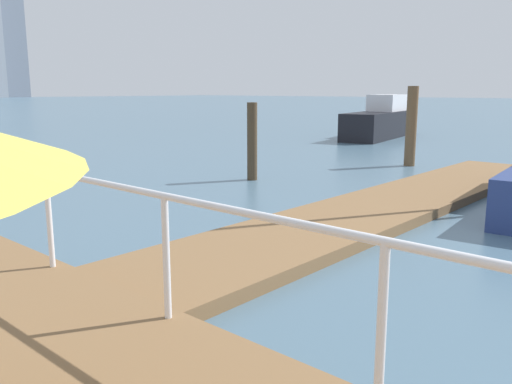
# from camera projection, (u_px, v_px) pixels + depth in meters

# --- Properties ---
(floating_dock) EXTENTS (13.88, 2.00, 0.18)m
(floating_dock) POSITION_uv_depth(u_px,v_px,m) (390.00, 205.00, 10.24)
(floating_dock) COLOR olive
(floating_dock) RESTS_ON ground_plane
(dock_piling_1) EXTENTS (0.33, 0.33, 2.40)m
(dock_piling_1) POSITION_uv_depth(u_px,v_px,m) (411.00, 126.00, 15.92)
(dock_piling_1) COLOR brown
(dock_piling_1) RESTS_ON ground_plane
(dock_piling_3) EXTENTS (0.26, 0.26, 1.98)m
(dock_piling_3) POSITION_uv_depth(u_px,v_px,m) (252.00, 142.00, 13.44)
(dock_piling_3) COLOR #473826
(dock_piling_3) RESTS_ON ground_plane
(moored_boat_2) EXTENTS (6.74, 2.79, 2.06)m
(moored_boat_2) POSITION_uv_depth(u_px,v_px,m) (381.00, 121.00, 25.56)
(moored_boat_2) COLOR black
(moored_boat_2) RESTS_ON ground_plane
(skyline_tower_7) EXTENTS (12.12, 9.33, 30.50)m
(skyline_tower_7) POSITION_uv_depth(u_px,v_px,m) (2.00, 47.00, 160.97)
(skyline_tower_7) COLOR slate
(skyline_tower_7) RESTS_ON ground_plane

